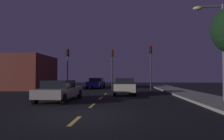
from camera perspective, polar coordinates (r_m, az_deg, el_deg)
name	(u,v)px	position (r m, az deg, el deg)	size (l,w,h in m)	color
ground_plane	(102,97)	(15.55, -3.04, -7.91)	(80.00, 80.00, 0.00)	black
sidewalk_curb_right	(200,97)	(16.44, 24.12, -7.15)	(3.00, 40.00, 0.15)	gray
lane_stripe_nearest	(75,121)	(7.57, -10.69, -14.23)	(0.16, 1.60, 0.01)	#EACC4C
lane_stripe_second	(92,106)	(11.23, -5.75, -10.19)	(0.16, 1.60, 0.01)	#EACC4C
lane_stripe_third	(101,98)	(14.96, -3.31, -8.13)	(0.16, 1.60, 0.01)	#EACC4C
lane_stripe_fourth	(106,94)	(18.72, -1.86, -6.88)	(0.16, 1.60, 0.01)	#EACC4C
traffic_signal_left	(68,61)	(24.89, -12.72, 2.47)	(0.32, 0.38, 5.01)	#4C4C51
traffic_signal_center	(112,61)	(23.91, 0.07, 2.48)	(0.32, 0.38, 4.93)	#2D2D30
traffic_signal_right	(151,59)	(24.08, 11.13, 3.06)	(0.32, 0.38, 5.31)	#2D2D30
car_stopped_ahead	(125,86)	(17.90, 3.77, -4.67)	(1.95, 3.94, 1.49)	beige
car_adjacent_lane	(60,90)	(13.72, -14.90, -5.64)	(2.09, 4.65, 1.38)	gray
car_oncoming_far	(96,83)	(27.22, -4.63, -3.75)	(2.18, 4.10, 1.45)	navy
street_lamp_right	(218,42)	(13.68, 28.32, 7.07)	(1.87, 0.36, 6.02)	#4C4C51
storefront_left	(28,73)	(27.55, -23.10, -0.68)	(5.25, 7.00, 4.29)	maroon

